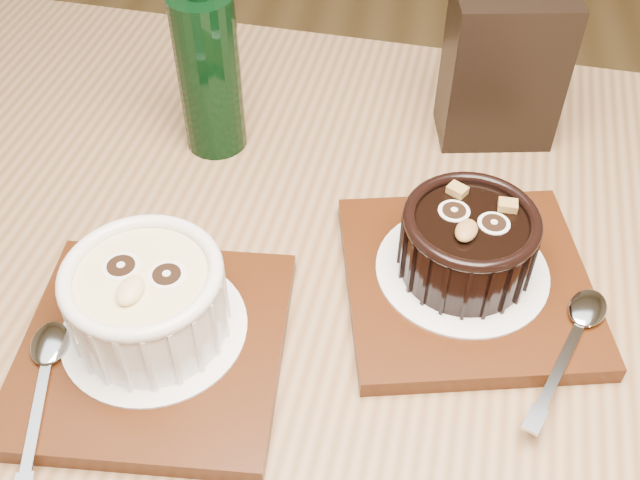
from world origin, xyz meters
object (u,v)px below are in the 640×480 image
at_px(green_bottle, 208,68).
at_px(tray_left, 154,348).
at_px(condiment_stand, 503,69).
at_px(ramekin_dark, 468,241).
at_px(table, 343,405).
at_px(tray_right, 467,283).
at_px(ramekin_white, 147,297).

bearing_deg(green_bottle, tray_left, -87.01).
bearing_deg(green_bottle, condiment_stand, 11.13).
relative_size(ramekin_dark, green_bottle, 0.48).
bearing_deg(tray_left, condiment_stand, 50.50).
bearing_deg(condiment_stand, tray_left, -129.50).
distance_m(table, tray_right, 0.14).
bearing_deg(table, tray_left, -165.81).
bearing_deg(tray_right, condiment_stand, 83.71).
bearing_deg(tray_left, green_bottle, 92.99).
height_order(table, green_bottle, green_bottle).
bearing_deg(condiment_stand, ramekin_white, -130.74).
xyz_separation_m(table, ramekin_dark, (0.08, 0.06, 0.14)).
bearing_deg(table, ramekin_white, -170.50).
xyz_separation_m(ramekin_white, condiment_stand, (0.24, 0.28, 0.02)).
xyz_separation_m(ramekin_white, tray_right, (0.22, 0.08, -0.04)).
height_order(tray_left, green_bottle, green_bottle).
bearing_deg(ramekin_white, ramekin_dark, 27.46).
distance_m(tray_right, green_bottle, 0.28).
height_order(ramekin_white, condiment_stand, condiment_stand).
bearing_deg(ramekin_dark, ramekin_white, -140.66).
height_order(condiment_stand, green_bottle, green_bottle).
bearing_deg(ramekin_white, green_bottle, 98.35).
xyz_separation_m(tray_right, green_bottle, (-0.23, 0.15, 0.07)).
bearing_deg(ramekin_white, tray_right, 25.82).
height_order(table, condiment_stand, condiment_stand).
xyz_separation_m(tray_left, green_bottle, (-0.01, 0.24, 0.07)).
relative_size(tray_left, ramekin_white, 1.67).
distance_m(table, condiment_stand, 0.32).
bearing_deg(ramekin_dark, tray_right, -31.23).
relative_size(table, ramekin_white, 11.72).
bearing_deg(ramekin_dark, tray_left, -138.03).
distance_m(ramekin_dark, condiment_stand, 0.20).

